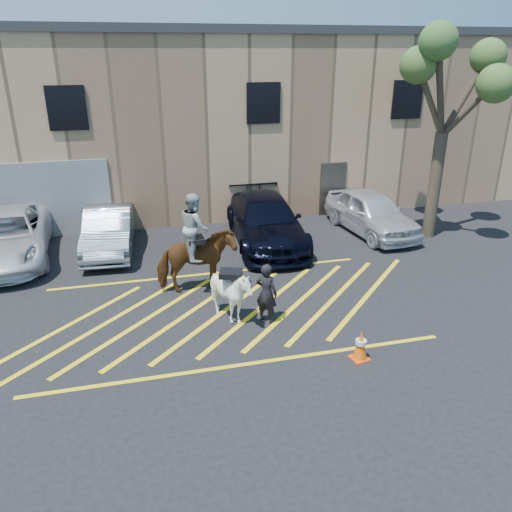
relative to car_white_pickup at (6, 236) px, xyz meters
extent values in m
plane|color=black|center=(6.24, -5.03, -0.79)|extent=(90.00, 90.00, 0.00)
imported|color=silver|center=(0.00, 0.00, 0.00)|extent=(3.01, 5.86, 1.58)
imported|color=#8E969B|center=(3.25, 0.01, -0.06)|extent=(1.80, 4.52, 1.46)
imported|color=black|center=(8.66, -0.61, 0.03)|extent=(2.69, 5.82, 1.65)
imported|color=silver|center=(12.81, -0.52, 0.00)|extent=(2.34, 4.79, 1.57)
imported|color=black|center=(7.20, -6.08, 0.01)|extent=(0.69, 0.67, 1.59)
cube|color=tan|center=(6.24, 6.97, 2.71)|extent=(32.00, 10.00, 7.00)
cube|color=#2D2D30|center=(6.24, 6.97, 6.36)|extent=(32.20, 10.20, 0.30)
cube|color=black|center=(2.24, 1.93, 3.81)|extent=(1.30, 0.08, 1.50)
cube|color=black|center=(9.24, 1.93, 3.81)|extent=(1.30, 0.08, 1.50)
cube|color=black|center=(15.24, 1.93, 3.81)|extent=(1.30, 0.08, 1.50)
cube|color=#38332D|center=(12.24, 1.93, 0.31)|extent=(1.10, 0.08, 2.20)
cube|color=yellow|center=(2.04, -5.33, -0.79)|extent=(4.20, 4.20, 0.01)
cube|color=yellow|center=(3.09, -5.33, -0.79)|extent=(4.20, 4.20, 0.01)
cube|color=yellow|center=(4.14, -5.33, -0.79)|extent=(4.20, 4.20, 0.01)
cube|color=yellow|center=(5.19, -5.33, -0.79)|extent=(4.20, 4.20, 0.01)
cube|color=yellow|center=(6.24, -5.33, -0.79)|extent=(4.20, 4.20, 0.01)
cube|color=yellow|center=(7.29, -5.33, -0.79)|extent=(4.20, 4.20, 0.01)
cube|color=yellow|center=(8.34, -5.33, -0.79)|extent=(4.20, 4.20, 0.01)
cube|color=yellow|center=(9.39, -5.33, -0.79)|extent=(4.20, 4.20, 0.01)
cube|color=yellow|center=(10.44, -5.33, -0.79)|extent=(4.20, 4.20, 0.01)
cube|color=yellow|center=(6.24, -2.83, -0.79)|extent=(9.50, 0.12, 0.01)
cube|color=yellow|center=(6.24, -7.83, -0.79)|extent=(9.50, 0.12, 0.01)
imported|color=#5B3315|center=(5.74, -3.90, 0.13)|extent=(2.25, 1.14, 1.85)
imported|color=#999CA2|center=(5.74, -3.90, 1.16)|extent=(0.77, 0.96, 1.88)
cube|color=black|center=(5.74, -3.90, 0.78)|extent=(0.50, 0.59, 0.14)
imported|color=white|center=(6.35, -5.83, -0.05)|extent=(1.55, 1.65, 1.48)
cube|color=black|center=(6.35, -5.83, 0.53)|extent=(0.67, 0.61, 0.14)
cube|color=#F7410A|center=(8.80, -8.24, -0.78)|extent=(0.45, 0.45, 0.03)
cone|color=#FF580A|center=(8.80, -8.24, -0.41)|extent=(0.32, 0.32, 0.70)
cylinder|color=silver|center=(8.80, -8.24, -0.35)|extent=(0.25, 0.25, 0.10)
cylinder|color=#4C402E|center=(14.76, -1.41, 1.11)|extent=(0.44, 0.44, 3.80)
cylinder|color=#45352A|center=(15.54, -1.27, 4.18)|extent=(1.76, 0.51, 2.68)
cylinder|color=#483B2C|center=(14.68, -0.55, 4.01)|extent=(0.33, 1.88, 2.34)
cylinder|color=#4D412F|center=(14.15, -1.41, 4.06)|extent=(1.40, 0.20, 2.39)
cylinder|color=#413727|center=(15.10, -2.14, 3.80)|extent=(0.78, 1.62, 1.96)
cylinder|color=#433529|center=(14.29, -1.68, 4.41)|extent=(1.16, 0.77, 3.11)
sphere|color=#526C2E|center=(16.32, -1.13, 5.45)|extent=(1.20, 1.20, 1.20)
sphere|color=#426E2F|center=(14.61, 0.31, 5.11)|extent=(1.20, 1.20, 1.20)
sphere|color=#4B682C|center=(13.54, -1.41, 5.20)|extent=(1.20, 1.20, 1.20)
sphere|color=#527030|center=(15.44, -2.86, 4.69)|extent=(1.20, 1.20, 1.20)
sphere|color=#437432|center=(13.81, -1.96, 5.92)|extent=(1.20, 1.20, 1.20)
camera|label=1|loc=(4.21, -16.89, 5.65)|focal=35.00mm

